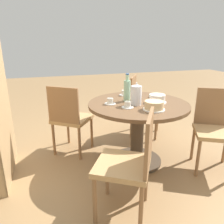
% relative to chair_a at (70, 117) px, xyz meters
% --- Properties ---
extents(ground_plane, '(14.00, 14.00, 0.00)m').
position_rel_chair_a_xyz_m(ground_plane, '(-0.44, -0.72, -0.49)').
color(ground_plane, '#937047').
extents(dining_table, '(1.12, 1.12, 0.73)m').
position_rel_chair_a_xyz_m(dining_table, '(-0.44, -0.72, 0.05)').
color(dining_table, '#473828').
rests_on(dining_table, ground_plane).
extents(chair_a, '(0.59, 0.59, 0.89)m').
position_rel_chair_a_xyz_m(chair_a, '(0.00, 0.00, 0.00)').
color(chair_a, olive).
rests_on(chair_a, ground_plane).
extents(chair_b, '(0.58, 0.58, 0.89)m').
position_rel_chair_a_xyz_m(chair_b, '(-1.19, -0.33, 0.00)').
color(chair_b, olive).
rests_on(chair_b, ground_plane).
extents(chair_c, '(0.57, 0.57, 0.89)m').
position_rel_chair_a_xyz_m(chair_c, '(-0.79, -1.48, 0.00)').
color(chair_c, olive).
rests_on(chair_c, ground_plane).
extents(chair_d, '(0.58, 0.58, 0.89)m').
position_rel_chair_a_xyz_m(chair_d, '(0.30, -1.11, 0.00)').
color(chair_d, olive).
rests_on(chair_d, ground_plane).
extents(coffee_pot, '(0.12, 0.12, 0.24)m').
position_rel_chair_a_xyz_m(coffee_pot, '(-0.51, -0.66, 0.36)').
color(coffee_pot, silver).
rests_on(coffee_pot, dining_table).
extents(water_bottle, '(0.08, 0.08, 0.31)m').
position_rel_chair_a_xyz_m(water_bottle, '(-0.34, -0.62, 0.37)').
color(water_bottle, '#99C6A3').
rests_on(water_bottle, dining_table).
extents(cake_main, '(0.22, 0.22, 0.09)m').
position_rel_chair_a_xyz_m(cake_main, '(-0.73, -0.76, 0.29)').
color(cake_main, white).
rests_on(cake_main, dining_table).
extents(cake_second, '(0.21, 0.21, 0.09)m').
position_rel_chair_a_xyz_m(cake_second, '(-0.50, -0.92, 0.29)').
color(cake_second, white).
rests_on(cake_second, dining_table).
extents(cup_a, '(0.12, 0.12, 0.07)m').
position_rel_chair_a_xyz_m(cup_a, '(-0.40, -0.40, 0.27)').
color(cup_a, silver).
rests_on(cup_a, dining_table).
extents(cup_b, '(0.12, 0.12, 0.07)m').
position_rel_chair_a_xyz_m(cup_b, '(-0.58, -0.54, 0.27)').
color(cup_b, silver).
rests_on(cup_b, dining_table).
extents(cup_c, '(0.12, 0.12, 0.07)m').
position_rel_chair_a_xyz_m(cup_c, '(-0.07, -0.69, 0.27)').
color(cup_c, silver).
rests_on(cup_c, dining_table).
extents(plate_stack, '(0.19, 0.19, 0.03)m').
position_rel_chair_a_xyz_m(plate_stack, '(-0.29, -1.03, 0.26)').
color(plate_stack, white).
rests_on(plate_stack, dining_table).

